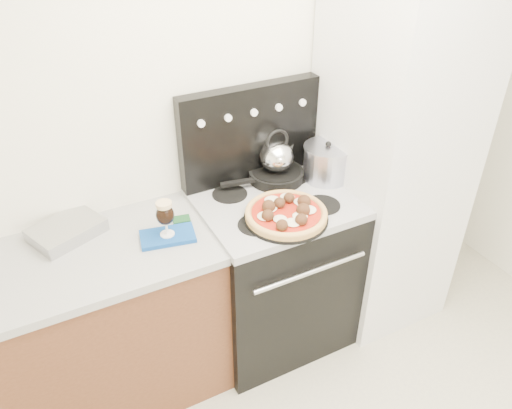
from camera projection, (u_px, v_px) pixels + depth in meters
room_shell at (388, 252)px, 1.62m from camera, size 3.52×3.01×2.52m
base_cabinet at (66, 343)px, 2.35m from camera, size 1.45×0.60×0.86m
countertop at (44, 270)px, 2.11m from camera, size 1.48×0.63×0.04m
stove_body at (273, 273)px, 2.75m from camera, size 0.76×0.65×0.88m
cooktop at (275, 203)px, 2.50m from camera, size 0.76×0.65×0.04m
backguard at (250, 133)px, 2.55m from camera, size 0.76×0.08×0.50m
fridge at (389, 165)px, 2.72m from camera, size 0.64×0.68×1.90m
foil_sheet at (67, 230)px, 2.26m from camera, size 0.36×0.32×0.06m
oven_mitt at (168, 236)px, 2.25m from camera, size 0.27×0.19×0.02m
beer_glass at (165, 218)px, 2.20m from camera, size 0.10×0.10×0.18m
pizza_pan at (286, 218)px, 2.35m from camera, size 0.50×0.50×0.01m
pizza at (286, 212)px, 2.33m from camera, size 0.43×0.43×0.06m
skillet at (276, 175)px, 2.64m from camera, size 0.34×0.34×0.05m
tea_kettle at (277, 154)px, 2.57m from camera, size 0.23×0.23×0.20m
stock_pot at (327, 163)px, 2.62m from camera, size 0.26×0.26×0.18m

